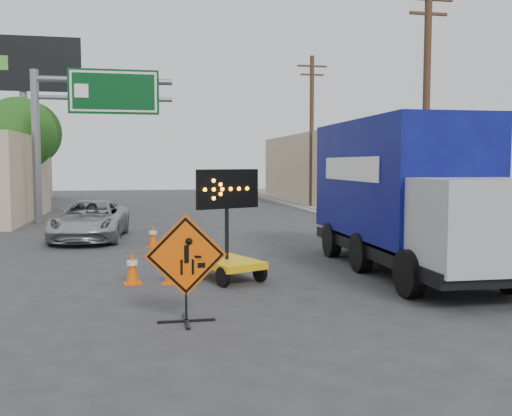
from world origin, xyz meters
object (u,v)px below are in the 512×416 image
object	(u,v)px
pickup_truck	(90,220)
box_truck	(405,203)
arrow_board	(227,255)
construction_sign	(186,266)

from	to	relation	value
pickup_truck	box_truck	bearing A→B (deg)	-38.21
box_truck	arrow_board	bearing A→B (deg)	-176.00
construction_sign	arrow_board	distance (m)	3.59
box_truck	pickup_truck	bearing A→B (deg)	138.46
arrow_board	pickup_truck	size ratio (longest dim) A/B	0.52
construction_sign	pickup_truck	size ratio (longest dim) A/B	0.37
arrow_board	box_truck	distance (m)	4.64
construction_sign	arrow_board	bearing A→B (deg)	70.92
pickup_truck	arrow_board	bearing A→B (deg)	-60.02
construction_sign	box_truck	xyz separation A→B (m)	(5.68, 3.58, 0.74)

